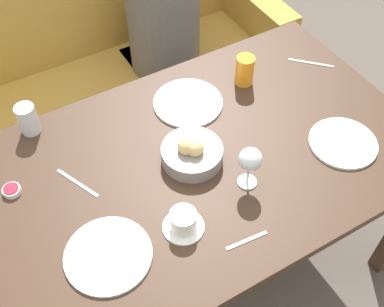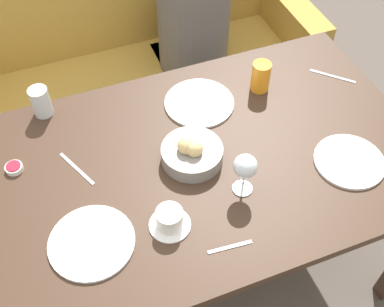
{
  "view_description": "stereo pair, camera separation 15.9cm",
  "coord_description": "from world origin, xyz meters",
  "px_view_note": "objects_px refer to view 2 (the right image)",
  "views": [
    {
      "loc": [
        -0.52,
        -0.87,
        2.02
      ],
      "look_at": [
        -0.01,
        0.01,
        0.8
      ],
      "focal_mm": 45.0,
      "sensor_mm": 36.0,
      "label": 1
    },
    {
      "loc": [
        -0.38,
        -0.94,
        2.02
      ],
      "look_at": [
        -0.01,
        0.01,
        0.8
      ],
      "focal_mm": 45.0,
      "sensor_mm": 36.0,
      "label": 2
    }
  ],
  "objects_px": {
    "wine_glass": "(245,167)",
    "jam_bowl_berry": "(14,168)",
    "spoon_coffee": "(230,247)",
    "coffee_cup": "(170,220)",
    "plate_near_right": "(349,161)",
    "plate_far_center": "(199,103)",
    "seated_person": "(193,50)",
    "juice_glass": "(261,77)",
    "fork_silver": "(77,169)",
    "plate_near_left": "(92,242)",
    "knife_silver": "(333,76)",
    "bread_basket": "(192,153)",
    "water_tumbler": "(41,102)",
    "couch": "(134,75)"
  },
  "relations": [
    {
      "from": "plate_near_right",
      "to": "coffee_cup",
      "type": "xyz_separation_m",
      "value": [
        -0.64,
        -0.02,
        0.03
      ]
    },
    {
      "from": "plate_near_left",
      "to": "plate_near_right",
      "type": "distance_m",
      "value": 0.87
    },
    {
      "from": "plate_near_left",
      "to": "plate_near_right",
      "type": "height_order",
      "value": "same"
    },
    {
      "from": "bread_basket",
      "to": "fork_silver",
      "type": "xyz_separation_m",
      "value": [
        -0.37,
        0.1,
        -0.03
      ]
    },
    {
      "from": "seated_person",
      "to": "juice_glass",
      "type": "relative_size",
      "value": 10.34
    },
    {
      "from": "couch",
      "to": "spoon_coffee",
      "type": "distance_m",
      "value": 1.42
    },
    {
      "from": "plate_far_center",
      "to": "spoon_coffee",
      "type": "relative_size",
      "value": 1.89
    },
    {
      "from": "juice_glass",
      "to": "water_tumbler",
      "type": "distance_m",
      "value": 0.81
    },
    {
      "from": "water_tumbler",
      "to": "couch",
      "type": "bearing_deg",
      "value": 51.28
    },
    {
      "from": "plate_far_center",
      "to": "knife_silver",
      "type": "height_order",
      "value": "plate_far_center"
    },
    {
      "from": "couch",
      "to": "juice_glass",
      "type": "relative_size",
      "value": 15.64
    },
    {
      "from": "plate_near_left",
      "to": "coffee_cup",
      "type": "xyz_separation_m",
      "value": [
        0.23,
        -0.03,
        0.03
      ]
    },
    {
      "from": "water_tumbler",
      "to": "jam_bowl_berry",
      "type": "relative_size",
      "value": 1.95
    },
    {
      "from": "plate_far_center",
      "to": "spoon_coffee",
      "type": "xyz_separation_m",
      "value": [
        -0.14,
        -0.59,
        -0.0
      ]
    },
    {
      "from": "bread_basket",
      "to": "juice_glass",
      "type": "xyz_separation_m",
      "value": [
        0.37,
        0.24,
        0.02
      ]
    },
    {
      "from": "seated_person",
      "to": "wine_glass",
      "type": "height_order",
      "value": "seated_person"
    },
    {
      "from": "juice_glass",
      "to": "knife_silver",
      "type": "bearing_deg",
      "value": -7.97
    },
    {
      "from": "bread_basket",
      "to": "juice_glass",
      "type": "distance_m",
      "value": 0.44
    },
    {
      "from": "couch",
      "to": "water_tumbler",
      "type": "relative_size",
      "value": 16.35
    },
    {
      "from": "coffee_cup",
      "to": "plate_near_right",
      "type": "bearing_deg",
      "value": 1.36
    },
    {
      "from": "plate_near_left",
      "to": "jam_bowl_berry",
      "type": "height_order",
      "value": "jam_bowl_berry"
    },
    {
      "from": "bread_basket",
      "to": "wine_glass",
      "type": "height_order",
      "value": "wine_glass"
    },
    {
      "from": "couch",
      "to": "spoon_coffee",
      "type": "bearing_deg",
      "value": -92.91
    },
    {
      "from": "plate_near_right",
      "to": "jam_bowl_berry",
      "type": "xyz_separation_m",
      "value": [
        -1.05,
        0.37,
        0.01
      ]
    },
    {
      "from": "seated_person",
      "to": "fork_silver",
      "type": "xyz_separation_m",
      "value": [
        -0.7,
        -0.74,
        0.25
      ]
    },
    {
      "from": "plate_near_left",
      "to": "plate_far_center",
      "type": "bearing_deg",
      "value": 40.12
    },
    {
      "from": "juice_glass",
      "to": "fork_silver",
      "type": "relative_size",
      "value": 0.69
    },
    {
      "from": "bread_basket",
      "to": "knife_silver",
      "type": "bearing_deg",
      "value": 16.18
    },
    {
      "from": "juice_glass",
      "to": "spoon_coffee",
      "type": "distance_m",
      "value": 0.7
    },
    {
      "from": "seated_person",
      "to": "knife_silver",
      "type": "bearing_deg",
      "value": -62.76
    },
    {
      "from": "wine_glass",
      "to": "jam_bowl_berry",
      "type": "xyz_separation_m",
      "value": [
        -0.67,
        0.34,
        -0.1
      ]
    },
    {
      "from": "spoon_coffee",
      "to": "fork_silver",
      "type": "bearing_deg",
      "value": 128.28
    },
    {
      "from": "bread_basket",
      "to": "plate_near_left",
      "type": "distance_m",
      "value": 0.43
    },
    {
      "from": "seated_person",
      "to": "plate_near_left",
      "type": "height_order",
      "value": "seated_person"
    },
    {
      "from": "plate_near_left",
      "to": "knife_silver",
      "type": "distance_m",
      "value": 1.12
    },
    {
      "from": "bread_basket",
      "to": "jam_bowl_berry",
      "type": "distance_m",
      "value": 0.59
    },
    {
      "from": "seated_person",
      "to": "fork_silver",
      "type": "height_order",
      "value": "seated_person"
    },
    {
      "from": "spoon_coffee",
      "to": "coffee_cup",
      "type": "bearing_deg",
      "value": 136.29
    },
    {
      "from": "jam_bowl_berry",
      "to": "fork_silver",
      "type": "distance_m",
      "value": 0.2
    },
    {
      "from": "plate_near_left",
      "to": "plate_far_center",
      "type": "xyz_separation_m",
      "value": [
        0.51,
        0.43,
        0.0
      ]
    },
    {
      "from": "coffee_cup",
      "to": "jam_bowl_berry",
      "type": "xyz_separation_m",
      "value": [
        -0.41,
        0.39,
        -0.02
      ]
    },
    {
      "from": "fork_silver",
      "to": "juice_glass",
      "type": "bearing_deg",
      "value": 10.43
    },
    {
      "from": "plate_near_right",
      "to": "wine_glass",
      "type": "distance_m",
      "value": 0.4
    },
    {
      "from": "coffee_cup",
      "to": "spoon_coffee",
      "type": "relative_size",
      "value": 0.93
    },
    {
      "from": "plate_near_right",
      "to": "jam_bowl_berry",
      "type": "bearing_deg",
      "value": 160.51
    },
    {
      "from": "seated_person",
      "to": "coffee_cup",
      "type": "distance_m",
      "value": 1.2
    },
    {
      "from": "couch",
      "to": "coffee_cup",
      "type": "bearing_deg",
      "value": -99.72
    },
    {
      "from": "plate_far_center",
      "to": "coffee_cup",
      "type": "distance_m",
      "value": 0.53
    },
    {
      "from": "couch",
      "to": "jam_bowl_berry",
      "type": "xyz_separation_m",
      "value": [
        -0.61,
        -0.82,
        0.46
      ]
    },
    {
      "from": "couch",
      "to": "water_tumbler",
      "type": "distance_m",
      "value": 0.91
    }
  ]
}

